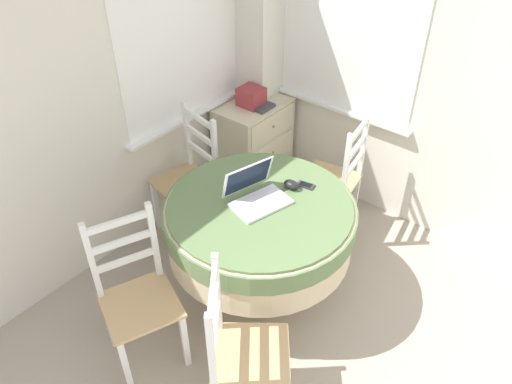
{
  "coord_description": "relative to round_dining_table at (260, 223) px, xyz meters",
  "views": [
    {
      "loc": [
        -0.74,
        0.31,
        2.59
      ],
      "look_at": [
        1.18,
        1.88,
        0.67
      ],
      "focal_mm": 35.0,
      "sensor_mm": 36.0,
      "label": 1
    }
  ],
  "objects": [
    {
      "name": "corner_room_shell",
      "position": [
        0.32,
        0.07,
        0.68
      ],
      "size": [
        4.59,
        4.66,
        2.55
      ],
      "color": "silver",
      "rests_on": "ground_plane"
    },
    {
      "name": "round_dining_table",
      "position": [
        0.0,
        0.0,
        0.0
      ],
      "size": [
        1.16,
        1.16,
        0.75
      ],
      "color": "#4C3D2D",
      "rests_on": "ground_plane"
    },
    {
      "name": "laptop",
      "position": [
        0.01,
        0.04,
        0.2
      ],
      "size": [
        0.39,
        0.35,
        0.22
      ],
      "color": "white",
      "rests_on": "round_dining_table"
    },
    {
      "name": "computer_mouse",
      "position": [
        0.24,
        -0.05,
        0.18
      ],
      "size": [
        0.07,
        0.1,
        0.05
      ],
      "color": "black",
      "rests_on": "round_dining_table"
    },
    {
      "name": "cell_phone",
      "position": [
        0.32,
        -0.11,
        0.16
      ],
      "size": [
        0.07,
        0.12,
        0.01
      ],
      "color": "#2D2D33",
      "rests_on": "round_dining_table"
    },
    {
      "name": "dining_chair_near_back_window",
      "position": [
        0.18,
        0.8,
        -0.14
      ],
      "size": [
        0.45,
        0.46,
        0.97
      ],
      "color": "tan",
      "rests_on": "ground_plane"
    },
    {
      "name": "dining_chair_near_right_window",
      "position": [
        0.83,
        -0.03,
        -0.14
      ],
      "size": [
        0.45,
        0.45,
        0.97
      ],
      "color": "tan",
      "rests_on": "ground_plane"
    },
    {
      "name": "dining_chair_camera_near",
      "position": [
        -0.69,
        -0.44,
        -0.14
      ],
      "size": [
        0.55,
        0.54,
        0.97
      ],
      "color": "tan",
      "rests_on": "ground_plane"
    },
    {
      "name": "dining_chair_left_flank",
      "position": [
        -0.78,
        0.23,
        -0.14
      ],
      "size": [
        0.51,
        0.5,
        0.97
      ],
      "color": "tan",
      "rests_on": "ground_plane"
    },
    {
      "name": "corner_cabinet",
      "position": [
        0.96,
        0.83,
        -0.22
      ],
      "size": [
        0.62,
        0.42,
        0.75
      ],
      "color": "beige",
      "rests_on": "ground_plane"
    },
    {
      "name": "storage_box",
      "position": [
        0.92,
        0.82,
        0.22
      ],
      "size": [
        0.17,
        0.18,
        0.14
      ],
      "color": "#9E3338",
      "rests_on": "corner_cabinet"
    },
    {
      "name": "book_on_cabinet",
      "position": [
        0.93,
        0.77,
        0.16
      ],
      "size": [
        0.17,
        0.23,
        0.02
      ],
      "color": "#3F3F44",
      "rests_on": "corner_cabinet"
    }
  ]
}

